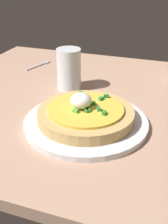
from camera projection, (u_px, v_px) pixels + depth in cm
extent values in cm
cube|color=tan|center=(101.00, 106.00, 82.34)|extent=(104.16, 83.26, 2.80)
cylinder|color=silver|center=(84.00, 122.00, 70.26)|extent=(30.00, 30.00, 1.39)
cylinder|color=tan|center=(84.00, 115.00, 69.31)|extent=(23.09, 23.09, 2.62)
cylinder|color=gold|center=(84.00, 109.00, 68.54)|extent=(18.05, 18.05, 0.60)
ellipsoid|color=white|center=(81.00, 101.00, 67.54)|extent=(5.11, 5.11, 3.62)
cube|color=green|center=(88.00, 110.00, 66.39)|extent=(1.36, 1.51, 0.80)
cube|color=#55B447|center=(75.00, 111.00, 66.07)|extent=(1.40, 1.00, 0.80)
cube|color=#2E8D3A|center=(101.00, 98.00, 71.78)|extent=(1.29, 1.50, 0.80)
cube|color=#2D8A2A|center=(104.00, 113.00, 65.19)|extent=(0.87, 1.32, 0.80)
cube|color=#308932|center=(87.00, 110.00, 66.30)|extent=(0.84, 1.30, 0.80)
cube|color=#25842C|center=(106.00, 96.00, 73.01)|extent=(1.48, 1.21, 0.80)
cube|color=#258429|center=(81.00, 93.00, 74.46)|extent=(1.39, 0.99, 0.80)
cube|color=#27853A|center=(99.00, 109.00, 66.86)|extent=(1.10, 1.44, 0.80)
cube|color=#318730|center=(92.00, 104.00, 69.33)|extent=(1.47, 1.47, 0.80)
cylinder|color=silver|center=(69.00, 69.00, 86.85)|extent=(7.30, 7.30, 12.38)
cylinder|color=#AC501C|center=(69.00, 78.00, 88.13)|extent=(6.42, 6.42, 6.19)
cube|color=#B7B7BC|center=(36.00, 67.00, 106.46)|extent=(3.23, 9.24, 0.50)
cube|color=#B7B7BC|center=(47.00, 62.00, 110.84)|extent=(2.13, 3.08, 0.50)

